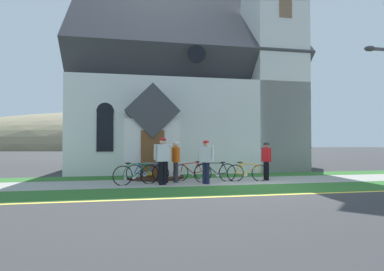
% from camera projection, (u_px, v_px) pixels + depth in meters
% --- Properties ---
extents(ground, '(140.00, 140.00, 0.00)m').
position_uv_depth(ground, '(226.00, 175.00, 14.73)').
color(ground, '#333335').
extents(sidewalk_slab, '(32.00, 2.31, 0.01)m').
position_uv_depth(sidewalk_slab, '(211.00, 182.00, 12.12)').
color(sidewalk_slab, '#99968E').
rests_on(sidewalk_slab, ground).
extents(grass_verge, '(32.00, 2.00, 0.01)m').
position_uv_depth(grass_verge, '(227.00, 190.00, 10.01)').
color(grass_verge, '#2D6628').
rests_on(grass_verge, ground).
extents(church_lawn, '(24.00, 1.70, 0.01)m').
position_uv_depth(church_lawn, '(200.00, 176.00, 14.09)').
color(church_lawn, '#2D6628').
rests_on(church_lawn, ground).
extents(curb_paint_stripe, '(28.00, 0.16, 0.01)m').
position_uv_depth(curb_paint_stripe, '(238.00, 196.00, 8.87)').
color(curb_paint_stripe, yellow).
rests_on(curb_paint_stripe, ground).
extents(church_building, '(13.02, 12.03, 12.48)m').
position_uv_depth(church_building, '(187.00, 95.00, 19.79)').
color(church_building, white).
rests_on(church_building, ground).
extents(church_sign, '(2.22, 0.29, 2.01)m').
position_uv_depth(church_sign, '(155.00, 148.00, 13.54)').
color(church_sign, '#7F6047').
rests_on(church_sign, ground).
extents(flower_bed, '(2.55, 2.55, 0.34)m').
position_uv_depth(flower_bed, '(155.00, 177.00, 13.29)').
color(flower_bed, '#382319').
rests_on(flower_bed, ground).
extents(bicycle_blue, '(1.70, 0.27, 0.81)m').
position_uv_depth(bicycle_blue, '(248.00, 172.00, 12.25)').
color(bicycle_blue, black).
rests_on(bicycle_blue, ground).
extents(bicycle_white, '(1.71, 0.57, 0.86)m').
position_uv_depth(bicycle_white, '(136.00, 174.00, 11.29)').
color(bicycle_white, black).
rests_on(bicycle_white, ground).
extents(bicycle_black, '(1.73, 0.40, 0.76)m').
position_uv_depth(bicycle_black, '(147.00, 172.00, 12.27)').
color(bicycle_black, black).
rests_on(bicycle_black, ground).
extents(bicycle_orange, '(1.62, 0.55, 0.81)m').
position_uv_depth(bicycle_orange, '(192.00, 171.00, 12.60)').
color(bicycle_orange, black).
rests_on(bicycle_orange, ground).
extents(bicycle_green, '(1.80, 0.25, 0.82)m').
position_uv_depth(bicycle_green, '(215.00, 172.00, 12.07)').
color(bicycle_green, black).
rests_on(bicycle_green, ground).
extents(cyclist_in_yellow_jersey, '(0.67, 0.39, 1.76)m').
position_uv_depth(cyclist_in_yellow_jersey, '(163.00, 157.00, 11.20)').
color(cyclist_in_yellow_jersey, black).
rests_on(cyclist_in_yellow_jersey, ground).
extents(cyclist_in_white_jersey, '(0.51, 0.54, 1.66)m').
position_uv_depth(cyclist_in_white_jersey, '(206.00, 158.00, 11.44)').
color(cyclist_in_white_jersey, '#191E38').
rests_on(cyclist_in_white_jersey, ground).
extents(cyclist_in_blue_jersey, '(0.28, 0.77, 1.62)m').
position_uv_depth(cyclist_in_blue_jersey, '(176.00, 159.00, 11.88)').
color(cyclist_in_blue_jersey, '#2D2D33').
rests_on(cyclist_in_blue_jersey, ground).
extents(cyclist_in_orange_jersey, '(0.67, 0.31, 1.74)m').
position_uv_depth(cyclist_in_orange_jersey, '(163.00, 157.00, 11.67)').
color(cyclist_in_orange_jersey, black).
rests_on(cyclist_in_orange_jersey, ground).
extents(cyclist_in_red_jersey, '(0.28, 0.72, 1.58)m').
position_uv_depth(cyclist_in_red_jersey, '(266.00, 158.00, 12.56)').
color(cyclist_in_red_jersey, black).
rests_on(cyclist_in_red_jersey, ground).
extents(roadside_conifer, '(3.69, 3.69, 6.32)m').
position_uv_depth(roadside_conifer, '(278.00, 102.00, 20.16)').
color(roadside_conifer, '#4C3823').
rests_on(roadside_conifer, ground).
extents(distant_hill, '(101.87, 52.28, 18.68)m').
position_uv_depth(distant_hill, '(130.00, 148.00, 80.56)').
color(distant_hill, '#847A5B').
rests_on(distant_hill, ground).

